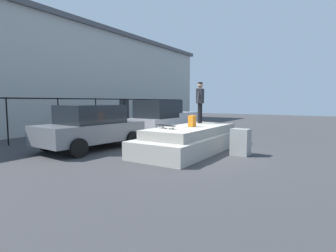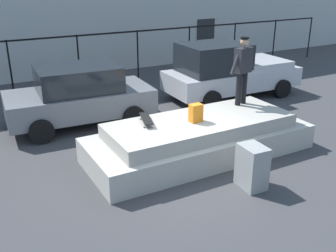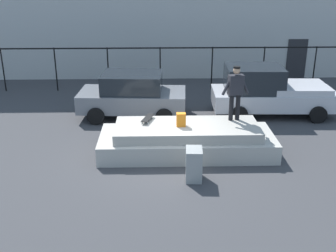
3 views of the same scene
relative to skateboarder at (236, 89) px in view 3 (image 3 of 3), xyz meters
The scene contains 10 objects.
ground_plane 3.09m from the skateboarder, 160.78° to the right, with size 60.00×60.00×0.00m, color #38383A.
concrete_ledge 2.18m from the skateboarder, 164.10° to the right, with size 5.42×2.10×0.91m.
skateboarder is the anchor object (origin of this frame).
skateboard 2.90m from the skateboarder, behind, with size 0.42×0.82×0.12m.
backpack 1.96m from the skateboarder, 163.29° to the right, with size 0.28×0.20×0.42m, color orange.
car_grey_sedan_near 4.62m from the skateboarder, 138.77° to the left, with size 4.16×2.34×1.70m.
car_silver_pickup_mid 3.73m from the skateboarder, 57.90° to the left, with size 4.78×2.25×1.91m.
utility_box 3.04m from the skateboarder, 123.06° to the right, with size 0.44×0.60×0.91m, color gray.
fence_row 6.96m from the skateboarder, 109.20° to the left, with size 24.06×0.06×2.01m.
warehouse_building 12.81m from the skateboarder, 100.35° to the left, with size 35.66×8.25×6.92m.
Camera 3 is at (-0.16, -11.72, 5.59)m, focal length 44.95 mm.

